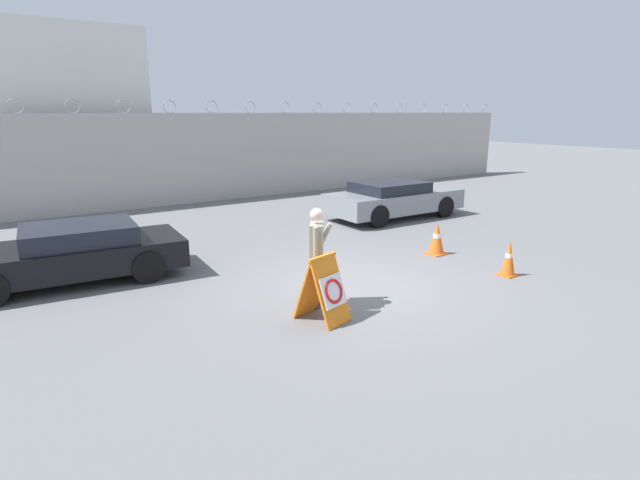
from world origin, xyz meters
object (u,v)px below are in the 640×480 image
parked_car_far_side (394,199)px  traffic_cone_mid (437,238)px  traffic_cone_near (509,258)px  security_guard (317,252)px  parked_car_front_coupe (72,253)px  barricade_sign (325,289)px

parked_car_far_side → traffic_cone_mid: bearing=-117.9°
traffic_cone_near → traffic_cone_mid: (-0.01, 2.03, 0.01)m
security_guard → parked_car_far_side: security_guard is taller
traffic_cone_mid → parked_car_far_side: parked_car_far_side is taller
security_guard → traffic_cone_mid: bearing=-37.8°
parked_car_far_side → parked_car_front_coupe: bearing=-173.0°
barricade_sign → parked_car_front_coupe: size_ratio=0.25×
barricade_sign → parked_car_front_coupe: 5.51m
parked_car_far_side → traffic_cone_near: bearing=-109.0°
security_guard → parked_car_front_coupe: bearing=77.5°
parked_car_front_coupe → parked_car_far_side: size_ratio=0.99×
traffic_cone_mid → parked_car_far_side: 4.41m
traffic_cone_near → traffic_cone_mid: bearing=90.3°
parked_car_front_coupe → parked_car_far_side: (9.79, 1.12, 0.02)m
security_guard → parked_car_far_side: (6.41, 5.06, -0.38)m
barricade_sign → traffic_cone_near: 4.58m
traffic_cone_near → parked_car_far_side: 6.26m
security_guard → traffic_cone_mid: size_ratio=2.24×
security_guard → traffic_cone_near: 4.46m
parked_car_front_coupe → barricade_sign: bearing=129.4°
traffic_cone_near → parked_car_front_coupe: (-7.71, 4.79, 0.22)m
barricade_sign → traffic_cone_mid: size_ratio=1.40×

